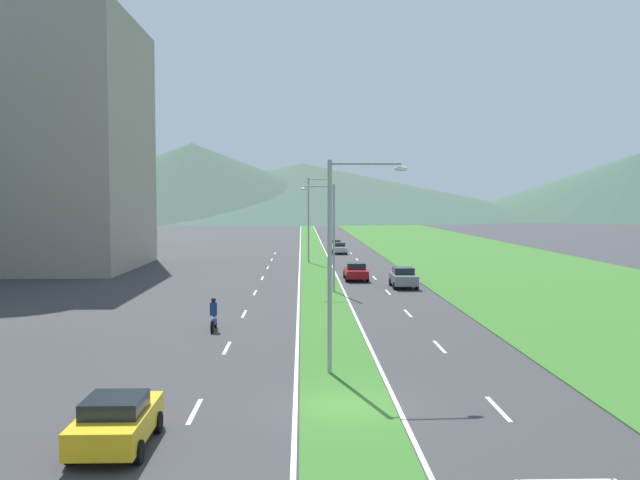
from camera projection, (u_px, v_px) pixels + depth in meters
ground_plane at (347, 407)px, 23.28m from camera, size 600.00×600.00×0.00m
grass_median at (314, 258)px, 83.16m from camera, size 3.20×240.00×0.06m
grass_verge_right at (483, 258)px, 83.71m from camera, size 24.00×240.00×0.06m
lane_dash_left_2 at (195, 411)px, 22.83m from camera, size 0.16×2.80×0.01m
lane_dash_left_3 at (227, 348)px, 32.66m from camera, size 0.16×2.80×0.01m
lane_dash_left_4 at (244, 314)px, 42.49m from camera, size 0.16×2.80×0.01m
lane_dash_left_5 at (255, 293)px, 52.31m from camera, size 0.16×2.80×0.01m
lane_dash_left_6 at (262, 278)px, 62.14m from camera, size 0.16×2.80×0.01m
lane_dash_left_7 at (268, 268)px, 71.97m from camera, size 0.16×2.80×0.01m
lane_dash_left_8 at (272, 260)px, 81.79m from camera, size 0.16×2.80×0.01m
lane_dash_left_9 at (275, 253)px, 91.62m from camera, size 0.16×2.80×0.01m
lane_dash_right_2 at (498, 409)px, 23.11m from camera, size 0.16×2.80×0.01m
lane_dash_right_3 at (440, 347)px, 32.93m from camera, size 0.16×2.80×0.01m
lane_dash_right_4 at (408, 313)px, 42.76m from camera, size 0.16×2.80×0.01m
lane_dash_right_5 at (388, 292)px, 52.58m from camera, size 0.16×2.80×0.01m
lane_dash_right_6 at (374, 278)px, 62.41m from camera, size 0.16×2.80×0.01m
lane_dash_right_7 at (365, 267)px, 72.24m from camera, size 0.16×2.80×0.01m
lane_dash_right_8 at (357, 259)px, 82.06m from camera, size 0.16×2.80×0.01m
lane_dash_right_9 at (351, 253)px, 91.89m from camera, size 0.16×2.80×0.01m
edge_line_median_left at (300, 259)px, 83.11m from camera, size 0.16×240.00×0.01m
edge_line_median_right at (329, 259)px, 83.20m from camera, size 0.16×240.00×0.01m
domed_building at (38, 105)px, 70.50m from camera, size 19.84×19.84×40.39m
midrise_colored at (65, 150)px, 103.96m from camera, size 16.06×16.06×29.42m
hill_far_left at (192, 181)px, 275.53m from camera, size 159.38×159.38×30.22m
hill_far_center at (302, 190)px, 304.38m from camera, size 228.75×228.75×23.55m
street_lamp_near at (339, 250)px, 27.50m from camera, size 3.23×0.33×8.65m
street_lamp_mid at (330, 230)px, 52.27m from camera, size 2.63×0.28×8.26m
street_lamp_far at (311, 215)px, 76.97m from camera, size 2.76×0.31×9.58m
car_0 at (339, 248)px, 91.05m from camera, size 1.98×4.37×1.45m
car_2 at (356, 271)px, 60.75m from camera, size 2.04×4.65×1.51m
car_3 at (116, 421)px, 19.43m from camera, size 2.00×4.00×1.51m
car_4 at (403, 278)px, 55.40m from camera, size 2.00×4.02×1.63m
car_5 at (335, 244)px, 99.15m from camera, size 1.93×4.63×1.37m
motorcycle_rider at (214, 317)px, 37.03m from camera, size 0.36×2.00×1.80m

